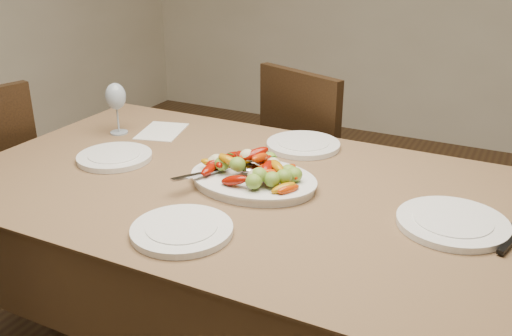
{
  "coord_description": "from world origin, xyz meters",
  "views": [
    {
      "loc": [
        0.55,
        -1.17,
        1.47
      ],
      "look_at": [
        -0.15,
        0.21,
        0.82
      ],
      "focal_mm": 40.0,
      "sensor_mm": 36.0,
      "label": 1
    }
  ],
  "objects": [
    {
      "name": "dining_table",
      "position": [
        -0.15,
        0.21,
        0.38
      ],
      "size": [
        1.84,
        1.04,
        0.76
      ],
      "primitive_type": "cube",
      "rotation": [
        0.0,
        0.0,
        0.0
      ],
      "color": "brown",
      "rests_on": "ground"
    },
    {
      "name": "chair_far",
      "position": [
        -0.24,
        1.06,
        0.47
      ],
      "size": [
        0.54,
        0.54,
        0.95
      ],
      "primitive_type": null,
      "rotation": [
        0.0,
        0.0,
        2.78
      ],
      "color": "black",
      "rests_on": "ground"
    },
    {
      "name": "serving_platter",
      "position": [
        -0.17,
        0.22,
        0.77
      ],
      "size": [
        0.38,
        0.28,
        0.02
      ],
      "primitive_type": "ellipsoid",
      "rotation": [
        0.0,
        0.0,
        0.0
      ],
      "color": "white",
      "rests_on": "dining_table"
    },
    {
      "name": "roasted_vegetables",
      "position": [
        -0.17,
        0.22,
        0.83
      ],
      "size": [
        0.31,
        0.21,
        0.09
      ],
      "primitive_type": null,
      "rotation": [
        0.0,
        0.0,
        0.0
      ],
      "color": "#7B0C02",
      "rests_on": "serving_platter"
    },
    {
      "name": "serving_spoon",
      "position": [
        -0.23,
        0.18,
        0.81
      ],
      "size": [
        0.28,
        0.16,
        0.03
      ],
      "primitive_type": null,
      "rotation": [
        0.0,
        0.0,
        -0.37
      ],
      "color": "#9EA0A8",
      "rests_on": "serving_platter"
    },
    {
      "name": "plate_left",
      "position": [
        -0.67,
        0.19,
        0.77
      ],
      "size": [
        0.25,
        0.25,
        0.02
      ],
      "primitive_type": "cylinder",
      "color": "white",
      "rests_on": "dining_table"
    },
    {
      "name": "plate_right",
      "position": [
        0.41,
        0.23,
        0.77
      ],
      "size": [
        0.29,
        0.29,
        0.02
      ],
      "primitive_type": "cylinder",
      "color": "white",
      "rests_on": "dining_table"
    },
    {
      "name": "plate_far",
      "position": [
        -0.16,
        0.58,
        0.77
      ],
      "size": [
        0.26,
        0.26,
        0.02
      ],
      "primitive_type": "cylinder",
      "color": "white",
      "rests_on": "dining_table"
    },
    {
      "name": "plate_near",
      "position": [
        -0.19,
        -0.13,
        0.77
      ],
      "size": [
        0.26,
        0.26,
        0.02
      ],
      "primitive_type": "cylinder",
      "color": "white",
      "rests_on": "dining_table"
    },
    {
      "name": "wine_glass",
      "position": [
        -0.83,
        0.4,
        0.86
      ],
      "size": [
        0.08,
        0.08,
        0.2
      ],
      "primitive_type": null,
      "color": "#8C99A5",
      "rests_on": "dining_table"
    },
    {
      "name": "menu_card",
      "position": [
        -0.7,
        0.49,
        0.76
      ],
      "size": [
        0.2,
        0.24,
        0.0
      ],
      "primitive_type": "cube",
      "rotation": [
        0.0,
        0.0,
        0.27
      ],
      "color": "silver",
      "rests_on": "dining_table"
    },
    {
      "name": "table_knife",
      "position": [
        0.55,
        0.21,
        0.76
      ],
      "size": [
        0.06,
        0.2,
        0.01
      ],
      "primitive_type": null,
      "rotation": [
        0.0,
        0.0,
        -0.24
      ],
      "color": "#9EA0A8",
      "rests_on": "dining_table"
    }
  ]
}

